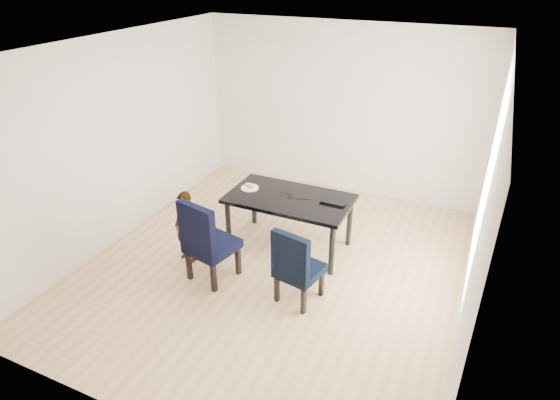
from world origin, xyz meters
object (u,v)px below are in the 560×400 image
at_px(chair_right, 300,264).
at_px(child, 186,227).
at_px(chair_left, 212,239).
at_px(laptop, 334,201).
at_px(plate, 250,188).
at_px(dining_table, 289,222).

height_order(chair_right, child, child).
distance_m(chair_left, laptop, 1.60).
bearing_deg(chair_right, plate, 150.36).
bearing_deg(laptop, plate, 5.03).
bearing_deg(laptop, child, 29.97).
xyz_separation_m(chair_right, child, (-1.60, 0.14, 0.01)).
bearing_deg(dining_table, chair_left, -119.70).
distance_m(child, laptop, 1.90).
bearing_deg(dining_table, plate, 178.38).
distance_m(chair_left, chair_right, 1.11).
height_order(dining_table, child, child).
height_order(chair_left, chair_right, chair_left).
height_order(dining_table, chair_left, chair_left).
distance_m(chair_right, laptop, 1.11).
bearing_deg(child, chair_left, -12.12).
xyz_separation_m(dining_table, chair_right, (0.54, -0.95, 0.10)).
relative_size(plate, laptop, 0.71).
distance_m(dining_table, child, 1.35).
height_order(dining_table, chair_right, chair_right).
bearing_deg(plate, chair_left, -89.01).
distance_m(chair_left, child, 0.53).
bearing_deg(laptop, chair_left, 44.67).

